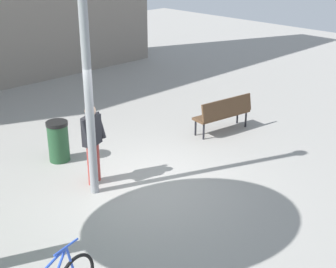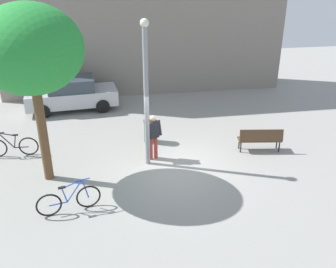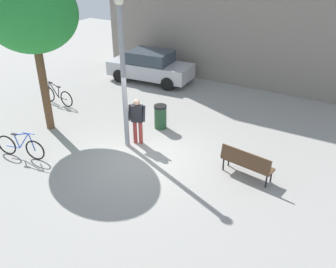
{
  "view_description": "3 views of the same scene",
  "coord_description": "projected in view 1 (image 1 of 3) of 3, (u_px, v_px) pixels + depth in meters",
  "views": [
    {
      "loc": [
        -5.73,
        -6.49,
        4.72
      ],
      "look_at": [
        0.76,
        0.1,
        0.87
      ],
      "focal_mm": 51.53,
      "sensor_mm": 36.0,
      "label": 1
    },
    {
      "loc": [
        -2.17,
        -11.1,
        6.48
      ],
      "look_at": [
        -0.12,
        0.73,
        0.97
      ],
      "focal_mm": 40.18,
      "sensor_mm": 36.0,
      "label": 2
    },
    {
      "loc": [
        5.96,
        -8.3,
        6.35
      ],
      "look_at": [
        1.26,
        -0.34,
        1.4
      ],
      "focal_mm": 38.72,
      "sensor_mm": 36.0,
      "label": 3
    }
  ],
  "objects": [
    {
      "name": "person_by_lamppost",
      "position": [
        92.0,
        139.0,
        9.54
      ],
      "size": [
        0.63,
        0.43,
        1.67
      ],
      "color": "#9E3833",
      "rests_on": "ground_plane"
    },
    {
      "name": "ground_plane",
      "position": [
        145.0,
        185.0,
        9.79
      ],
      "size": [
        36.0,
        36.0,
        0.0
      ],
      "primitive_type": "plane",
      "color": "gray"
    },
    {
      "name": "trash_bin",
      "position": [
        58.0,
        141.0,
        10.69
      ],
      "size": [
        0.48,
        0.48,
        0.93
      ],
      "color": "#234C2D",
      "rests_on": "ground_plane"
    },
    {
      "name": "park_bench",
      "position": [
        224.0,
        112.0,
        12.22
      ],
      "size": [
        1.65,
        0.71,
        0.92
      ],
      "color": "#513823",
      "rests_on": "ground_plane"
    },
    {
      "name": "lamppost",
      "position": [
        86.0,
        57.0,
        8.5
      ],
      "size": [
        0.28,
        0.28,
        4.96
      ],
      "color": "gray",
      "rests_on": "ground_plane"
    }
  ]
}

